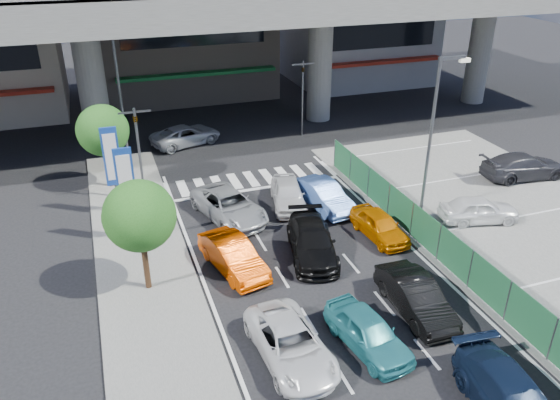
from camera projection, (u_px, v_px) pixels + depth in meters
name	position (u px, v px, depth m)	size (l,w,h in m)	color
ground	(347.00, 312.00, 20.91)	(120.00, 120.00, 0.00)	black
parking_lot	(540.00, 238.00, 25.81)	(12.00, 28.00, 0.06)	#5A5957
sidewalk_left	(149.00, 288.00, 22.21)	(4.00, 30.00, 0.12)	#5A5957
fence_run	(453.00, 254.00, 22.91)	(0.16, 22.00, 1.80)	#1D5432
expressway	(209.00, 2.00, 35.51)	(64.00, 14.00, 10.75)	slate
building_center	(181.00, 3.00, 45.34)	(14.00, 10.90, 15.00)	gray
building_east	(359.00, 14.00, 49.86)	(12.00, 10.90, 12.00)	gray
traffic_light_left	(137.00, 132.00, 27.44)	(1.60, 1.24, 5.20)	#595B60
traffic_light_right	(303.00, 80.00, 36.77)	(1.60, 1.24, 5.20)	#595B60
street_lamp_right	(435.00, 125.00, 25.93)	(1.65, 0.22, 8.00)	#595B60
street_lamp_left	(122.00, 87.00, 32.09)	(1.65, 0.22, 8.00)	#595B60
signboard_near	(126.00, 183.00, 24.16)	(0.80, 0.14, 4.70)	#595B60
signboard_far	(112.00, 159.00, 26.58)	(0.80, 0.14, 4.70)	#595B60
tree_near	(140.00, 216.00, 20.71)	(2.80, 2.80, 4.80)	#382314
tree_far	(103.00, 131.00, 29.33)	(2.80, 2.80, 4.80)	#382314
sedan_white_mid_left	(291.00, 344.00, 18.42)	(2.07, 4.49, 1.25)	white
taxi_teal_mid	(368.00, 332.00, 18.91)	(1.55, 3.84, 1.31)	teal
hatch_black_mid_right	(416.00, 297.00, 20.63)	(1.46, 4.19, 1.38)	black
taxi_orange_left	(233.00, 256.00, 23.19)	(1.46, 4.19, 1.38)	#E64600
sedan_black_mid	(312.00, 241.00, 24.26)	(1.93, 4.76, 1.38)	black
taxi_orange_right	(380.00, 225.00, 25.69)	(1.47, 3.66, 1.25)	#BE5F00
wagon_silver_front_left	(229.00, 206.00, 27.34)	(2.29, 4.97, 1.38)	#929598
sedan_white_front_mid	(288.00, 194.00, 28.56)	(1.63, 4.05, 1.38)	silver
kei_truck_front_right	(324.00, 195.00, 28.38)	(1.46, 4.19, 1.38)	#4A73C2
crossing_wagon_silver	(186.00, 135.00, 36.62)	(2.18, 4.73, 1.31)	#B7BBC0
parked_sedan_white	(479.00, 209.00, 26.93)	(1.55, 3.85, 1.31)	white
parked_sedan_dgrey	(523.00, 166.00, 31.61)	(2.03, 5.00, 1.45)	#2F2E33
traffic_cone	(409.00, 221.00, 26.52)	(0.34, 0.34, 0.66)	#CF400B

